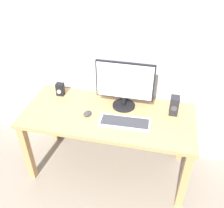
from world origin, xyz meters
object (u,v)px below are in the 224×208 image
(desk, at_px, (108,122))
(speaker_right, at_px, (174,106))
(monitor, at_px, (125,84))
(keyboard_primary, at_px, (125,122))
(mouse, at_px, (87,113))
(audio_controller, at_px, (60,89))

(desk, xyz_separation_m, speaker_right, (0.58, 0.14, 0.19))
(monitor, height_order, keyboard_primary, monitor)
(mouse, relative_size, speaker_right, 0.49)
(keyboard_primary, bearing_deg, desk, 150.74)
(desk, xyz_separation_m, mouse, (-0.18, -0.06, 0.11))
(desk, xyz_separation_m, audio_controller, (-0.55, 0.21, 0.16))
(monitor, height_order, audio_controller, monitor)
(monitor, bearing_deg, audio_controller, 176.21)
(desk, bearing_deg, mouse, -162.86)
(monitor, height_order, mouse, monitor)
(keyboard_primary, xyz_separation_m, audio_controller, (-0.73, 0.30, 0.06))
(mouse, height_order, speaker_right, speaker_right)
(mouse, distance_m, speaker_right, 0.80)
(monitor, distance_m, mouse, 0.43)
(desk, bearing_deg, keyboard_primary, -29.26)
(keyboard_primary, relative_size, speaker_right, 2.55)
(desk, relative_size, keyboard_primary, 3.46)
(monitor, relative_size, keyboard_primary, 1.17)
(desk, xyz_separation_m, monitor, (0.12, 0.16, 0.34))
(keyboard_primary, height_order, audio_controller, audio_controller)
(desk, relative_size, mouse, 18.13)
(monitor, distance_m, speaker_right, 0.49)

